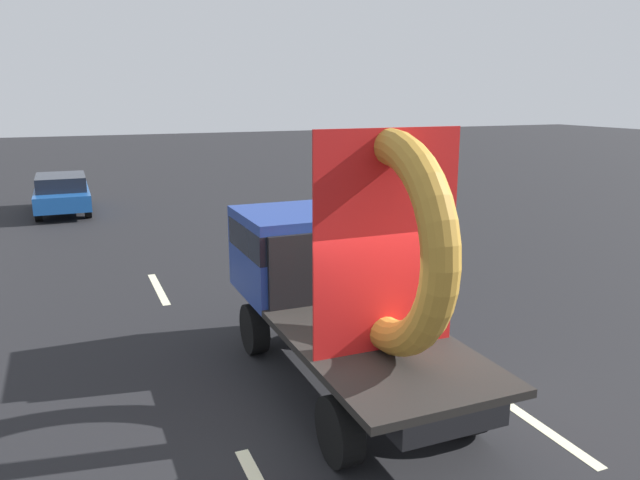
{
  "coord_description": "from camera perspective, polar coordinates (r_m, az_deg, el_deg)",
  "views": [
    {
      "loc": [
        -3.57,
        -6.36,
        4.12
      ],
      "look_at": [
        -0.12,
        1.89,
        1.97
      ],
      "focal_mm": 34.22,
      "sensor_mm": 36.0,
      "label": 1
    }
  ],
  "objects": [
    {
      "name": "lane_dash_left_far",
      "position": [
        13.71,
        -14.87,
        -4.42
      ],
      "size": [
        0.16,
        2.3,
        0.01
      ],
      "primitive_type": "cube",
      "rotation": [
        0.0,
        0.0,
        1.57
      ],
      "color": "beige",
      "rests_on": "ground_plane"
    },
    {
      "name": "distant_sedan",
      "position": [
        23.4,
        -22.99,
        4.11
      ],
      "size": [
        1.78,
        4.15,
        1.35
      ],
      "color": "black",
      "rests_on": "ground_plane"
    },
    {
      "name": "lane_dash_right_far",
      "position": [
        14.78,
        -0.83,
        -2.65
      ],
      "size": [
        0.16,
        2.83,
        0.01
      ],
      "primitive_type": "cube",
      "rotation": [
        0.0,
        0.0,
        1.57
      ],
      "color": "beige",
      "rests_on": "ground_plane"
    },
    {
      "name": "ground_plane",
      "position": [
        8.38,
        5.96,
        -16.02
      ],
      "size": [
        120.0,
        120.0,
        0.0
      ],
      "primitive_type": "plane",
      "color": "black"
    },
    {
      "name": "lane_dash_right_near",
      "position": [
        8.82,
        18.14,
        -15.03
      ],
      "size": [
        0.16,
        2.77,
        0.01
      ],
      "primitive_type": "cube",
      "rotation": [
        0.0,
        0.0,
        1.57
      ],
      "color": "beige",
      "rests_on": "ground_plane"
    },
    {
      "name": "flatbed_truck",
      "position": [
        8.89,
        1.11,
        -2.7
      ],
      "size": [
        2.02,
        5.3,
        3.75
      ],
      "color": "black",
      "rests_on": "ground_plane"
    }
  ]
}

